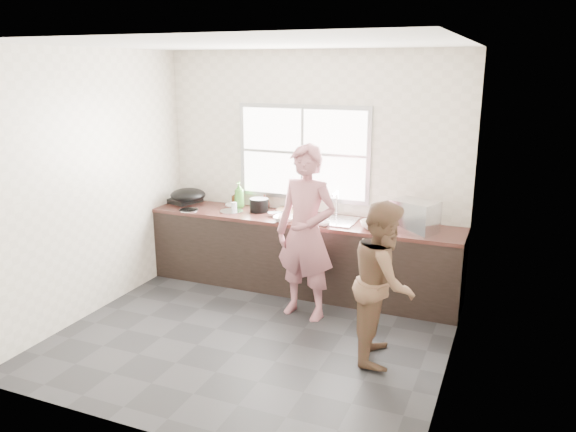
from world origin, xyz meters
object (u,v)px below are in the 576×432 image
at_px(bottle_brown_tall, 236,199).
at_px(wok, 188,195).
at_px(pot_lid_left, 189,210).
at_px(glass_jar, 234,206).
at_px(pot_lid_right, 232,211).
at_px(bottle_green, 239,195).
at_px(burner, 183,200).
at_px(bowl_crabs, 373,225).
at_px(dish_rack, 415,216).
at_px(cutting_board, 295,211).
at_px(plate_food, 233,204).
at_px(person_side, 384,282).
at_px(bowl_mince, 284,219).
at_px(woman, 306,238).
at_px(black_pot, 259,205).
at_px(bowl_held, 323,223).
at_px(bottle_brown_short, 265,202).

relative_size(bottle_brown_tall, wok, 0.40).
bearing_deg(pot_lid_left, wok, 123.07).
xyz_separation_m(glass_jar, pot_lid_right, (0.01, -0.09, -0.04)).
relative_size(bottle_green, pot_lid_right, 1.17).
bearing_deg(bottle_brown_tall, burner, -171.76).
bearing_deg(bowl_crabs, wok, 177.98).
bearing_deg(dish_rack, pot_lid_right, -158.47).
bearing_deg(bottle_green, cutting_board, 1.04).
bearing_deg(plate_food, bowl_crabs, -10.56).
xyz_separation_m(person_side, cutting_board, (-1.37, 1.35, 0.17)).
xyz_separation_m(bottle_brown_tall, pot_lid_right, (0.10, -0.30, -0.08)).
bearing_deg(pot_lid_right, bowl_mince, -11.15).
bearing_deg(woman, cutting_board, 127.43).
height_order(cutting_board, pot_lid_left, cutting_board).
height_order(bowl_crabs, pot_lid_left, bowl_crabs).
height_order(cutting_board, black_pot, black_pot).
distance_m(bowl_held, pot_lid_right, 1.20).
bearing_deg(woman, pot_lid_right, 162.54).
distance_m(person_side, bowl_mince, 1.68).
bearing_deg(bowl_crabs, bottle_green, 171.36).
bearing_deg(pot_lid_right, bottle_brown_tall, 108.03).
distance_m(bowl_held, glass_jar, 1.23).
distance_m(bottle_green, pot_lid_left, 0.63).
relative_size(bowl_crabs, plate_food, 1.05).
distance_m(bottle_brown_short, burner, 1.09).
height_order(bowl_held, burner, bowl_held).
distance_m(bottle_green, pot_lid_right, 0.26).
xyz_separation_m(bowl_held, bottle_brown_tall, (-1.29, 0.44, 0.06)).
distance_m(bowl_mince, bowl_crabs, 0.98).
bearing_deg(plate_food, burner, -171.33).
bearing_deg(black_pot, bowl_mince, -32.13).
height_order(cutting_board, bowl_held, bowl_held).
xyz_separation_m(black_pot, bottle_brown_short, (-0.01, 0.17, -0.00)).
bearing_deg(cutting_board, pot_lid_right, -162.57).
distance_m(woman, bowl_mince, 0.60).
distance_m(plate_food, dish_rack, 2.29).
xyz_separation_m(cutting_board, pot_lid_right, (-0.72, -0.23, -0.02)).
height_order(woman, wok, woman).
bearing_deg(glass_jar, woman, -29.58).
relative_size(bowl_mince, black_pot, 1.08).
relative_size(burner, pot_lid_left, 1.55).
bearing_deg(person_side, bowl_mince, 44.60).
distance_m(bowl_crabs, wok, 2.32).
bearing_deg(bowl_mince, bowl_held, 0.00).
height_order(person_side, dish_rack, person_side).
distance_m(person_side, wok, 2.95).
bearing_deg(glass_jar, bowl_held, -11.09).
bearing_deg(dish_rack, bowl_mince, -152.54).
relative_size(black_pot, burner, 0.61).
distance_m(cutting_board, bowl_held, 0.60).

